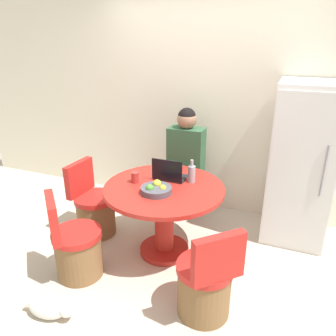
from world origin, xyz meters
name	(u,v)px	position (x,y,z in m)	size (l,w,h in m)	color
ground_plane	(162,267)	(0.00, 0.00, 0.00)	(12.00, 12.00, 0.00)	beige
wall_back	(207,105)	(0.00, 1.40, 1.30)	(7.00, 0.06, 2.60)	silver
refrigerator	(302,165)	(1.11, 1.04, 0.83)	(0.62, 0.64, 1.66)	white
dining_table	(164,206)	(-0.07, 0.23, 0.53)	(1.14, 1.14, 0.74)	#B2261E
chair_left_side	(94,210)	(-0.93, 0.28, 0.27)	(0.44, 0.44, 0.81)	brown
chair_near_left_corner	(76,249)	(-0.68, -0.38, 0.27)	(0.51, 0.51, 0.81)	brown
chair_near_right_corner	(205,285)	(0.53, -0.39, 0.27)	(0.51, 0.51, 0.81)	brown
person_seated	(187,159)	(-0.11, 1.02, 0.74)	(0.40, 0.37, 1.34)	#2D2D38
laptop	(169,175)	(-0.08, 0.40, 0.79)	(0.31, 0.21, 0.23)	#232328
fruit_bowl	(156,189)	(-0.09, 0.08, 0.77)	(0.28, 0.28, 0.10)	#4C4C56
coffee_cup	(135,177)	(-0.36, 0.21, 0.79)	(0.07, 0.07, 0.10)	#B2332D
bottle	(192,173)	(0.14, 0.43, 0.83)	(0.07, 0.07, 0.23)	#9999A3
cat	(49,308)	(-0.58, -0.88, 0.08)	(0.44, 0.19, 0.16)	white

